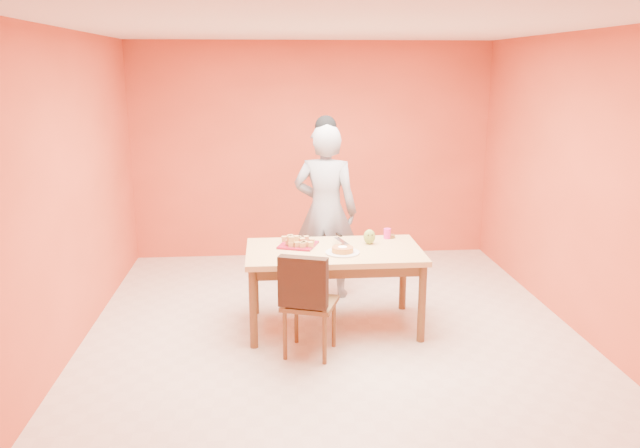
{
  "coord_description": "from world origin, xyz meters",
  "views": [
    {
      "loc": [
        -0.56,
        -5.32,
        2.38
      ],
      "look_at": [
        -0.09,
        0.3,
        0.96
      ],
      "focal_mm": 35.0,
      "sensor_mm": 36.0,
      "label": 1
    }
  ],
  "objects": [
    {
      "name": "person",
      "position": [
        0.03,
        0.99,
        0.91
      ],
      "size": [
        0.76,
        0.59,
        1.83
      ],
      "primitive_type": "imported",
      "rotation": [
        0.0,
        0.0,
        2.89
      ],
      "color": "gray",
      "rests_on": "floor"
    },
    {
      "name": "dining_table",
      "position": [
        0.02,
        0.12,
        0.67
      ],
      "size": [
        1.6,
        0.9,
        0.76
      ],
      "color": "tan",
      "rests_on": "floor"
    },
    {
      "name": "white_cake_plate",
      "position": [
        0.09,
        -0.01,
        0.77
      ],
      "size": [
        0.34,
        0.34,
        0.01
      ],
      "primitive_type": "cylinder",
      "rotation": [
        0.0,
        0.0,
        0.12
      ],
      "color": "silver",
      "rests_on": "dining_table"
    },
    {
      "name": "checker_tin",
      "position": [
        0.61,
        0.47,
        0.77
      ],
      "size": [
        0.1,
        0.1,
        0.03
      ],
      "primitive_type": "cylinder",
      "rotation": [
        0.0,
        0.0,
        0.11
      ],
      "color": "#381C0F",
      "rests_on": "dining_table"
    },
    {
      "name": "pastry_platter",
      "position": [
        -0.3,
        0.26,
        0.77
      ],
      "size": [
        0.41,
        0.41,
        0.02
      ],
      "primitive_type": "cube",
      "rotation": [
        0.0,
        0.0,
        -0.35
      ],
      "color": "maroon",
      "rests_on": "dining_table"
    },
    {
      "name": "pastry_pile",
      "position": [
        -0.3,
        0.26,
        0.83
      ],
      "size": [
        0.29,
        0.29,
        0.09
      ],
      "primitive_type": null,
      "color": "tan",
      "rests_on": "pastry_platter"
    },
    {
      "name": "cake_server",
      "position": [
        0.1,
        0.17,
        0.82
      ],
      "size": [
        0.12,
        0.27,
        0.01
      ],
      "primitive_type": "cube",
      "rotation": [
        0.0,
        0.0,
        0.27
      ],
      "color": "silver",
      "rests_on": "sponge_cake"
    },
    {
      "name": "wall_left",
      "position": [
        -2.25,
        0.0,
        1.35
      ],
      "size": [
        0.0,
        5.0,
        5.0
      ],
      "primitive_type": "plane",
      "rotation": [
        1.57,
        0.0,
        1.57
      ],
      "color": "#DA5032",
      "rests_on": "floor"
    },
    {
      "name": "sponge_cake",
      "position": [
        0.09,
        -0.01,
        0.79
      ],
      "size": [
        0.23,
        0.23,
        0.04
      ],
      "primitive_type": "cylinder",
      "rotation": [
        0.0,
        0.0,
        -0.2
      ],
      "color": "gold",
      "rests_on": "white_cake_plate"
    },
    {
      "name": "dining_chair",
      "position": [
        -0.24,
        -0.44,
        0.48
      ],
      "size": [
        0.55,
        0.61,
        0.92
      ],
      "rotation": [
        0.0,
        0.0,
        -0.33
      ],
      "color": "brown",
      "rests_on": "floor"
    },
    {
      "name": "wall_back",
      "position": [
        0.0,
        2.5,
        1.35
      ],
      "size": [
        4.5,
        0.0,
        4.5
      ],
      "primitive_type": "plane",
      "rotation": [
        1.57,
        0.0,
        0.0
      ],
      "color": "#DA5032",
      "rests_on": "floor"
    },
    {
      "name": "egg_ornament",
      "position": [
        0.38,
        0.27,
        0.83
      ],
      "size": [
        0.12,
        0.1,
        0.14
      ],
      "primitive_type": "ellipsoid",
      "rotation": [
        0.0,
        0.0,
        -0.14
      ],
      "color": "olive",
      "rests_on": "dining_table"
    },
    {
      "name": "red_dinner_plate",
      "position": [
        -0.29,
        0.35,
        0.77
      ],
      "size": [
        0.3,
        0.3,
        0.01
      ],
      "primitive_type": "cylinder",
      "rotation": [
        0.0,
        0.0,
        0.32
      ],
      "color": "maroon",
      "rests_on": "dining_table"
    },
    {
      "name": "floor",
      "position": [
        0.0,
        0.0,
        0.0
      ],
      "size": [
        5.0,
        5.0,
        0.0
      ],
      "primitive_type": "plane",
      "color": "beige",
      "rests_on": "ground"
    },
    {
      "name": "magenta_glass",
      "position": [
        0.58,
        0.45,
        0.81
      ],
      "size": [
        0.09,
        0.09,
        0.1
      ],
      "primitive_type": "cylinder",
      "rotation": [
        0.0,
        0.0,
        0.32
      ],
      "color": "#D31F7F",
      "rests_on": "dining_table"
    },
    {
      "name": "wall_right",
      "position": [
        2.25,
        0.0,
        1.35
      ],
      "size": [
        0.0,
        5.0,
        5.0
      ],
      "primitive_type": "plane",
      "rotation": [
        1.57,
        0.0,
        -1.57
      ],
      "color": "#DA5032",
      "rests_on": "floor"
    },
    {
      "name": "ceiling",
      "position": [
        0.0,
        0.0,
        2.7
      ],
      "size": [
        5.0,
        5.0,
        0.0
      ],
      "primitive_type": "plane",
      "rotation": [
        3.14,
        0.0,
        0.0
      ],
      "color": "white",
      "rests_on": "wall_back"
    }
  ]
}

